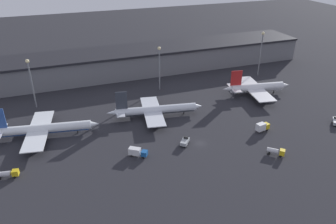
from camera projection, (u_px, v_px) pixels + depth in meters
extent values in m
plane|color=#26262B|center=(200.00, 143.00, 131.17)|extent=(600.00, 600.00, 0.00)
cube|color=slate|center=(140.00, 61.00, 201.09)|extent=(210.92, 25.96, 13.40)
cube|color=black|center=(139.00, 50.00, 197.73)|extent=(210.92, 27.96, 1.20)
cylinder|color=white|center=(43.00, 129.00, 134.56)|extent=(38.45, 10.26, 3.78)
cylinder|color=#2D519E|center=(44.00, 130.00, 134.86)|extent=(36.47, 9.37, 3.21)
cone|color=white|center=(94.00, 124.00, 137.78)|extent=(5.08, 4.31, 3.59)
cube|color=white|center=(39.00, 130.00, 134.47)|extent=(13.83, 34.03, 0.36)
cylinder|color=gray|center=(45.00, 122.00, 143.34)|extent=(4.45, 2.76, 2.08)
cylinder|color=gray|center=(38.00, 144.00, 127.16)|extent=(4.45, 2.76, 2.08)
cylinder|color=black|center=(78.00, 131.00, 137.95)|extent=(0.50, 0.50, 1.70)
cylinder|color=black|center=(40.00, 133.00, 136.84)|extent=(0.50, 0.50, 1.70)
cylinder|color=black|center=(39.00, 137.00, 134.20)|extent=(0.50, 0.50, 1.70)
cylinder|color=silver|center=(156.00, 110.00, 149.95)|extent=(37.10, 9.91, 3.67)
cylinder|color=#333842|center=(156.00, 111.00, 150.25)|extent=(35.18, 9.06, 3.12)
cone|color=silver|center=(198.00, 106.00, 153.06)|extent=(4.93, 4.18, 3.48)
cone|color=silver|center=(113.00, 113.00, 146.68)|extent=(5.95, 4.01, 3.12)
cube|color=#333842|center=(121.00, 101.00, 144.73)|extent=(5.12, 1.27, 8.28)
cube|color=silver|center=(120.00, 112.00, 147.11)|extent=(5.45, 11.25, 0.24)
cube|color=silver|center=(152.00, 111.00, 149.87)|extent=(13.04, 30.88, 0.36)
cylinder|color=gray|center=(152.00, 105.00, 157.95)|extent=(4.32, 2.67, 2.02)
cylinder|color=gray|center=(157.00, 122.00, 143.30)|extent=(4.32, 2.67, 2.02)
cylinder|color=black|center=(184.00, 112.00, 153.23)|extent=(0.50, 0.50, 1.65)
cylinder|color=black|center=(152.00, 114.00, 152.16)|extent=(0.50, 0.50, 1.65)
cylinder|color=black|center=(153.00, 117.00, 149.60)|extent=(0.50, 0.50, 1.65)
cylinder|color=silver|center=(257.00, 87.00, 171.92)|extent=(28.88, 8.99, 4.18)
cylinder|color=silver|center=(257.00, 89.00, 172.25)|extent=(27.37, 8.12, 3.55)
cone|color=silver|center=(284.00, 85.00, 174.38)|extent=(5.62, 4.77, 3.97)
cone|color=silver|center=(228.00, 89.00, 169.27)|extent=(6.78, 4.57, 3.55)
cube|color=red|center=(236.00, 78.00, 167.24)|extent=(5.83, 1.39, 7.87)
cube|color=silver|center=(234.00, 88.00, 169.63)|extent=(6.16, 12.53, 0.24)
cube|color=silver|center=(254.00, 88.00, 171.93)|extent=(14.73, 34.39, 0.36)
cylinder|color=gray|center=(249.00, 84.00, 180.86)|extent=(4.92, 3.05, 2.30)
cylinder|color=gray|center=(263.00, 98.00, 164.56)|extent=(4.92, 3.05, 2.30)
cylinder|color=black|center=(274.00, 91.00, 174.90)|extent=(0.50, 0.50, 1.88)
cylinder|color=black|center=(252.00, 91.00, 174.54)|extent=(0.50, 0.50, 1.88)
cylinder|color=black|center=(255.00, 94.00, 171.63)|extent=(0.50, 0.50, 1.88)
cube|color=#9EA3A8|center=(185.00, 142.00, 129.74)|extent=(5.26, 5.60, 1.39)
cube|color=black|center=(186.00, 138.00, 130.31)|extent=(1.81, 1.67, 0.80)
cylinder|color=black|center=(184.00, 141.00, 131.85)|extent=(1.06, 1.10, 0.90)
cylinder|color=black|center=(188.00, 142.00, 131.28)|extent=(1.06, 1.10, 0.90)
cylinder|color=black|center=(181.00, 145.00, 129.08)|extent=(1.06, 1.10, 0.90)
cylinder|color=black|center=(186.00, 146.00, 128.51)|extent=(1.06, 1.10, 0.90)
cube|color=gold|center=(266.00, 126.00, 140.00)|extent=(2.27, 2.77, 2.35)
cube|color=silver|center=(261.00, 127.00, 138.30)|extent=(4.18, 3.15, 3.13)
cylinder|color=black|center=(264.00, 128.00, 141.28)|extent=(1.00, 0.78, 0.90)
cylinder|color=black|center=(267.00, 130.00, 139.88)|extent=(1.00, 0.78, 0.90)
cylinder|color=black|center=(257.00, 130.00, 139.49)|extent=(1.00, 0.78, 0.90)
cylinder|color=black|center=(260.00, 132.00, 138.08)|extent=(1.00, 0.78, 0.90)
cube|color=#9EA3A8|center=(335.00, 121.00, 144.45)|extent=(5.54, 5.92, 1.38)
cube|color=black|center=(336.00, 118.00, 145.21)|extent=(1.55, 1.48, 0.80)
cylinder|color=black|center=(333.00, 121.00, 146.75)|extent=(0.98, 1.02, 0.90)
cylinder|color=black|center=(333.00, 125.00, 143.54)|extent=(0.98, 1.02, 0.90)
cube|color=gold|center=(282.00, 152.00, 122.47)|extent=(2.78, 2.79, 2.11)
cylinder|color=#B7B7BC|center=(273.00, 151.00, 123.70)|extent=(4.32, 4.17, 1.86)
cylinder|color=black|center=(281.00, 154.00, 123.81)|extent=(1.01, 0.99, 0.90)
cylinder|color=black|center=(281.00, 156.00, 122.54)|extent=(1.01, 0.99, 0.90)
cylinder|color=black|center=(269.00, 152.00, 125.25)|extent=(1.01, 0.99, 0.90)
cylinder|color=black|center=(269.00, 154.00, 123.97)|extent=(1.01, 0.99, 0.90)
cube|color=#195199|center=(144.00, 153.00, 122.05)|extent=(3.08, 3.14, 1.94)
cube|color=silver|center=(135.00, 151.00, 122.76)|extent=(4.93, 4.43, 2.58)
cylinder|color=black|center=(145.00, 155.00, 123.42)|extent=(1.07, 1.00, 0.90)
cylinder|color=black|center=(143.00, 157.00, 121.91)|extent=(1.07, 1.00, 0.90)
cylinder|color=black|center=(133.00, 153.00, 124.44)|extent=(1.07, 1.00, 0.90)
cylinder|color=black|center=(132.00, 156.00, 122.93)|extent=(1.07, 1.00, 0.90)
cube|color=gold|center=(15.00, 173.00, 111.78)|extent=(2.40, 2.34, 1.98)
cylinder|color=#B7B7BC|center=(3.00, 174.00, 111.18)|extent=(4.88, 2.56, 1.81)
cylinder|color=black|center=(16.00, 174.00, 112.97)|extent=(0.97, 0.65, 0.90)
cylinder|color=black|center=(15.00, 177.00, 111.65)|extent=(0.97, 0.65, 0.90)
cylinder|color=black|center=(1.00, 176.00, 112.20)|extent=(0.97, 0.65, 0.90)
cylinder|color=black|center=(0.00, 179.00, 110.88)|extent=(0.97, 0.65, 0.90)
cylinder|color=slate|center=(32.00, 85.00, 155.00)|extent=(0.70, 0.70, 22.78)
sphere|color=beige|center=(27.00, 61.00, 149.47)|extent=(1.80, 1.80, 1.80)
cylinder|color=slate|center=(159.00, 70.00, 174.54)|extent=(0.70, 0.70, 22.35)
sphere|color=beige|center=(159.00, 48.00, 169.12)|extent=(1.80, 1.80, 1.80)
cylinder|color=slate|center=(260.00, 55.00, 193.17)|extent=(0.70, 0.70, 24.82)
sphere|color=beige|center=(263.00, 33.00, 187.17)|extent=(1.80, 1.80, 1.80)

